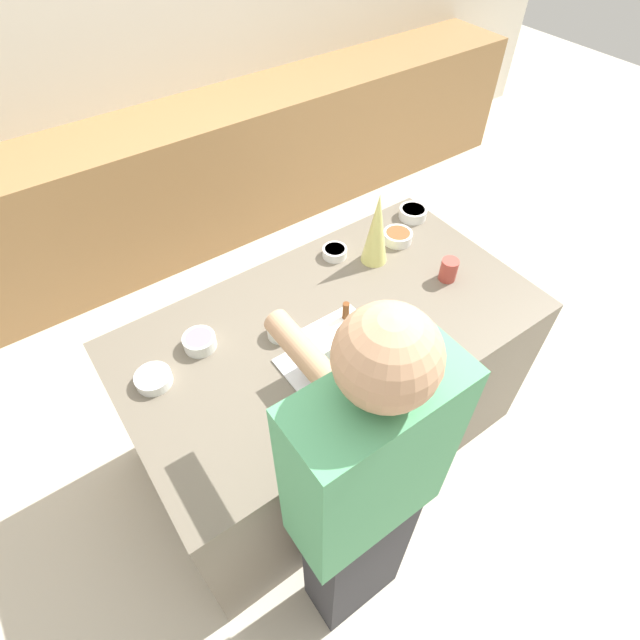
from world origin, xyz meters
The scene contains 15 objects.
ground_plane centered at (0.00, 0.00, 0.00)m, with size 12.00×12.00×0.00m, color beige.
wall_back centered at (0.00, 2.27, 1.30)m, with size 8.00×0.05×2.60m.
back_cabinet_block centered at (0.00, 1.95, 0.47)m, with size 6.00×0.60×0.94m.
kitchen_island centered at (0.00, 0.00, 0.44)m, with size 1.74×0.97×0.88m.
baking_tray centered at (-0.12, -0.19, 0.88)m, with size 0.37×0.33×0.01m.
gingerbread_house centered at (-0.12, -0.19, 1.00)m, with size 0.22×0.13×0.29m.
decorative_tree centered at (0.40, 0.21, 1.06)m, with size 0.12×0.12×0.35m.
candy_bowl_far_right centered at (0.58, 0.25, 0.91)m, with size 0.14×0.14×0.05m.
candy_bowl_near_tray_right centered at (0.26, 0.34, 0.90)m, with size 0.11×0.11×0.04m.
candy_bowl_beside_tree centered at (-0.20, 0.07, 0.91)m, with size 0.11×0.11×0.05m.
candy_bowl_front_corner centered at (-0.49, 0.20, 0.91)m, with size 0.13×0.13×0.05m.
candy_bowl_behind_tray centered at (0.76, 0.35, 0.91)m, with size 0.14×0.14×0.05m.
candy_bowl_center_rear centered at (-0.71, 0.15, 0.90)m, with size 0.14×0.14×0.04m.
mug centered at (0.58, -0.08, 0.93)m, with size 0.08×0.08×0.10m.
person centered at (-0.37, -0.66, 0.90)m, with size 0.46×0.57×1.74m.
Camera 1 is at (-0.83, -1.09, 2.41)m, focal length 28.00 mm.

